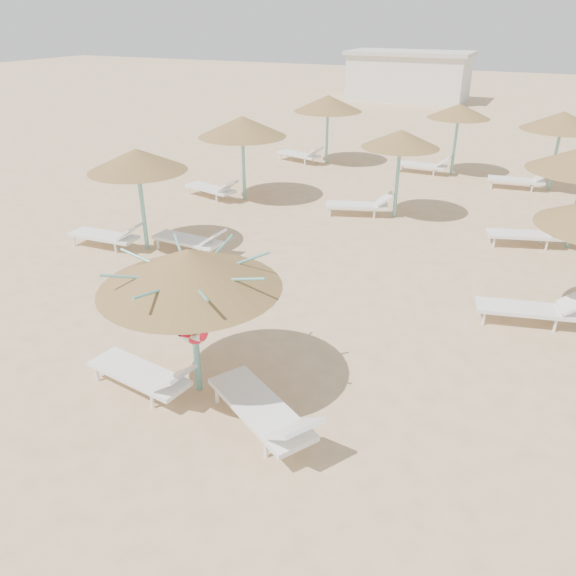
% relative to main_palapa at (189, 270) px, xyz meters
% --- Properties ---
extents(ground, '(120.00, 120.00, 0.00)m').
position_rel_main_palapa_xyz_m(ground, '(0.42, 0.16, -2.20)').
color(ground, '#DBB186').
rests_on(ground, ground).
extents(main_palapa, '(2.83, 2.83, 2.54)m').
position_rel_main_palapa_xyz_m(main_palapa, '(0.00, 0.00, 0.00)').
color(main_palapa, '#6BBAAF').
rests_on(main_palapa, ground).
extents(lounger_main_a, '(2.07, 0.89, 0.73)m').
position_rel_main_palapa_xyz_m(lounger_main_a, '(-0.75, -0.45, -1.85)').
color(lounger_main_a, white).
rests_on(lounger_main_a, ground).
extents(lounger_main_b, '(2.28, 1.73, 0.82)m').
position_rel_main_palapa_xyz_m(lounger_main_b, '(1.51, -0.49, -1.81)').
color(lounger_main_b, white).
rests_on(lounger_main_b, ground).
extents(palapa_field, '(19.25, 13.67, 2.72)m').
position_rel_main_palapa_xyz_m(palapa_field, '(2.76, 10.21, 0.12)').
color(palapa_field, '#6BBAAF').
rests_on(palapa_field, ground).
extents(service_hut, '(8.40, 4.40, 3.25)m').
position_rel_main_palapa_xyz_m(service_hut, '(-5.58, 35.16, -0.56)').
color(service_hut, silver).
rests_on(service_hut, ground).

